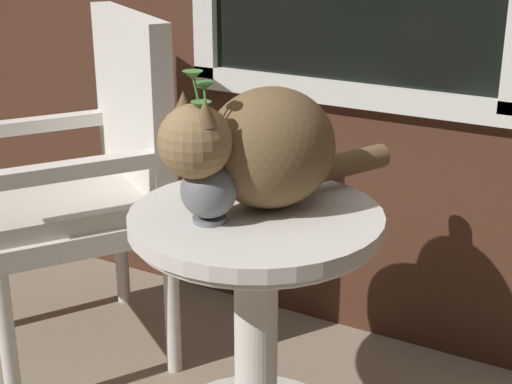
% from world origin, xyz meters
% --- Properties ---
extents(wicker_side_table, '(0.59, 0.59, 0.62)m').
position_xyz_m(wicker_side_table, '(0.06, 0.23, 0.42)').
color(wicker_side_table, silver).
rests_on(wicker_side_table, ground_plane).
extents(wicker_chair, '(0.71, 0.70, 1.01)m').
position_xyz_m(wicker_chair, '(-0.58, 0.39, 0.55)').
color(wicker_chair, silver).
rests_on(wicker_chair, ground_plane).
extents(cat, '(0.38, 0.59, 0.29)m').
position_xyz_m(cat, '(0.06, 0.27, 0.77)').
color(cat, brown).
rests_on(cat, wicker_side_table).
extents(pewter_vase_with_ivy, '(0.12, 0.12, 0.34)m').
position_xyz_m(pewter_vase_with_ivy, '(-0.00, 0.13, 0.72)').
color(pewter_vase_with_ivy, slate).
rests_on(pewter_vase_with_ivy, wicker_side_table).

